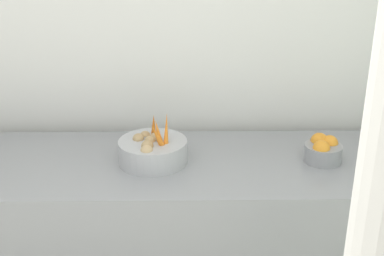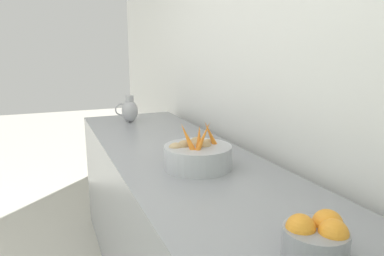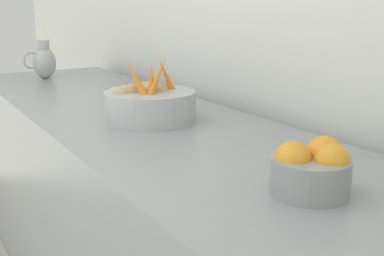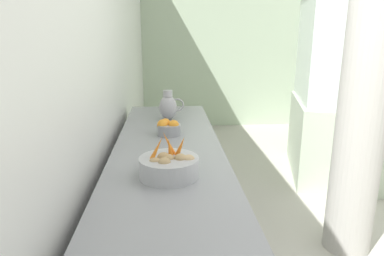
{
  "view_description": "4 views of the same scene",
  "coord_description": "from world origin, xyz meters",
  "views": [
    {
      "loc": [
        0.59,
        0.11,
        1.9
      ],
      "look_at": [
        -1.38,
        0.14,
        1.09
      ],
      "focal_mm": 47.11,
      "sensor_mm": 36.0,
      "label": 1
    },
    {
      "loc": [
        -0.86,
        1.37,
        1.42
      ],
      "look_at": [
        -1.41,
        0.06,
        1.1
      ],
      "focal_mm": 32.92,
      "sensor_mm": 36.0,
      "label": 2
    },
    {
      "loc": [
        -0.74,
        1.46,
        1.29
      ],
      "look_at": [
        -1.43,
        0.32,
        0.94
      ],
      "focal_mm": 46.52,
      "sensor_mm": 36.0,
      "label": 3
    },
    {
      "loc": [
        -1.48,
        -1.74,
        1.61
      ],
      "look_at": [
        -1.33,
        0.36,
        1.04
      ],
      "focal_mm": 32.66,
      "sensor_mm": 36.0,
      "label": 4
    }
  ],
  "objects": [
    {
      "name": "metal_pitcher_short",
      "position": [
        -1.43,
        -1.2,
        0.98
      ],
      "size": [
        0.17,
        0.12,
        0.2
      ],
      "color": "#A3A3A8",
      "rests_on": "prep_counter"
    },
    {
      "name": "orange_bowl",
      "position": [
        -1.48,
        0.73,
        0.94
      ],
      "size": [
        0.17,
        0.17,
        0.12
      ],
      "color": "gray",
      "rests_on": "prep_counter"
    },
    {
      "name": "vegetable_colander",
      "position": [
        -1.48,
        -0.04,
        0.94
      ],
      "size": [
        0.31,
        0.31,
        0.23
      ],
      "color": "#ADAFB5",
      "rests_on": "prep_counter"
    }
  ]
}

